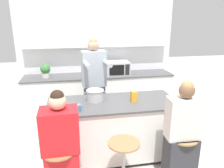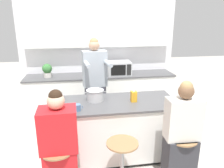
# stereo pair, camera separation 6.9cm
# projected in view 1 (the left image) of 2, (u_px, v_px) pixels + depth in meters

# --- Properties ---
(ground_plane) EXTENTS (16.00, 16.00, 0.00)m
(ground_plane) POSITION_uv_depth(u_px,v_px,m) (113.00, 155.00, 3.43)
(ground_plane) COLOR #B2ADA3
(wall_back) EXTENTS (3.40, 0.22, 2.70)m
(wall_back) POSITION_uv_depth(u_px,v_px,m) (97.00, 42.00, 4.75)
(wall_back) COLOR white
(wall_back) RESTS_ON ground_plane
(back_counter) EXTENTS (3.16, 0.61, 0.88)m
(back_counter) POSITION_uv_depth(u_px,v_px,m) (100.00, 94.00, 4.80)
(back_counter) COLOR white
(back_counter) RESTS_ON ground_plane
(kitchen_island) EXTENTS (1.88, 0.78, 0.89)m
(kitchen_island) POSITION_uv_depth(u_px,v_px,m) (113.00, 129.00, 3.29)
(kitchen_island) COLOR black
(kitchen_island) RESTS_ON ground_plane
(bar_stool_center) EXTENTS (0.38, 0.38, 0.65)m
(bar_stool_center) POSITION_uv_depth(u_px,v_px,m) (123.00, 163.00, 2.66)
(bar_stool_center) COLOR #997047
(bar_stool_center) RESTS_ON ground_plane
(bar_stool_rightmost) EXTENTS (0.38, 0.38, 0.65)m
(bar_stool_rightmost) POSITION_uv_depth(u_px,v_px,m) (181.00, 157.00, 2.79)
(bar_stool_rightmost) COLOR #997047
(bar_stool_rightmost) RESTS_ON ground_plane
(person_cooking) EXTENTS (0.46, 0.59, 1.75)m
(person_cooking) POSITION_uv_depth(u_px,v_px,m) (94.00, 89.00, 3.81)
(person_cooking) COLOR #383842
(person_cooking) RESTS_ON ground_plane
(person_wrapped_blanket) EXTENTS (0.42, 0.29, 1.36)m
(person_wrapped_blanket) POSITION_uv_depth(u_px,v_px,m) (61.00, 151.00, 2.45)
(person_wrapped_blanket) COLOR red
(person_wrapped_blanket) RESTS_ON ground_plane
(person_seated_near) EXTENTS (0.42, 0.28, 1.38)m
(person_seated_near) POSITION_uv_depth(u_px,v_px,m) (182.00, 139.00, 2.70)
(person_seated_near) COLOR #333338
(person_seated_near) RESTS_ON ground_plane
(cooking_pot) EXTENTS (0.34, 0.26, 0.17)m
(cooking_pot) POSITION_uv_depth(u_px,v_px,m) (95.00, 95.00, 3.19)
(cooking_pot) COLOR #B7BABC
(cooking_pot) RESTS_ON kitchen_island
(fruit_bowl) EXTENTS (0.23, 0.23, 0.07)m
(fruit_bowl) POSITION_uv_depth(u_px,v_px,m) (62.00, 110.00, 2.80)
(fruit_bowl) COLOR white
(fruit_bowl) RESTS_ON kitchen_island
(coffee_cup_near) EXTENTS (0.12, 0.09, 0.09)m
(coffee_cup_near) POSITION_uv_depth(u_px,v_px,m) (78.00, 108.00, 2.85)
(coffee_cup_near) COLOR #4C7099
(coffee_cup_near) RESTS_ON kitchen_island
(banana_bunch) EXTENTS (0.14, 0.10, 0.05)m
(banana_bunch) POSITION_uv_depth(u_px,v_px,m) (55.00, 98.00, 3.27)
(banana_bunch) COLOR yellow
(banana_bunch) RESTS_ON kitchen_island
(juice_carton) EXTENTS (0.08, 0.08, 0.17)m
(juice_carton) POSITION_uv_depth(u_px,v_px,m) (134.00, 96.00, 3.17)
(juice_carton) COLOR gold
(juice_carton) RESTS_ON kitchen_island
(microwave) EXTENTS (0.50, 0.39, 0.28)m
(microwave) POSITION_uv_depth(u_px,v_px,m) (117.00, 68.00, 4.67)
(microwave) COLOR #B2B5B7
(microwave) RESTS_ON back_counter
(potted_plant) EXTENTS (0.20, 0.20, 0.28)m
(potted_plant) POSITION_uv_depth(u_px,v_px,m) (45.00, 70.00, 4.44)
(potted_plant) COLOR beige
(potted_plant) RESTS_ON back_counter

